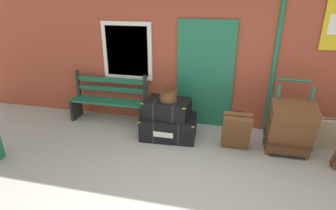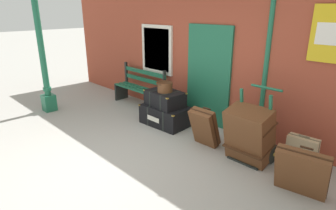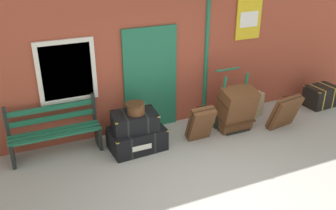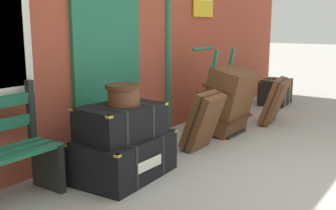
{
  "view_description": "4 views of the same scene",
  "coord_description": "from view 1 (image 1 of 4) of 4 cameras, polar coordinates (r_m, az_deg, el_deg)",
  "views": [
    {
      "loc": [
        0.4,
        -2.73,
        2.51
      ],
      "look_at": [
        -0.63,
        1.66,
        0.67
      ],
      "focal_mm": 29.02,
      "sensor_mm": 36.0,
      "label": 1
    },
    {
      "loc": [
        3.48,
        -2.24,
        2.42
      ],
      "look_at": [
        -0.42,
        1.58,
        0.53
      ],
      "focal_mm": 30.25,
      "sensor_mm": 36.0,
      "label": 2
    },
    {
      "loc": [
        -2.5,
        -3.99,
        3.69
      ],
      "look_at": [
        -0.03,
        1.65,
        0.82
      ],
      "focal_mm": 39.68,
      "sensor_mm": 36.0,
      "label": 3
    },
    {
      "loc": [
        -3.56,
        -0.83,
        1.51
      ],
      "look_at": [
        0.35,
        1.87,
        0.56
      ],
      "focal_mm": 43.06,
      "sensor_mm": 36.0,
      "label": 4
    }
  ],
  "objects": [
    {
      "name": "suitcase_brown",
      "position": [
        4.76,
        14.14,
        -5.34
      ],
      "size": [
        0.48,
        0.43,
        0.73
      ],
      "color": "brown",
      "rests_on": "ground"
    },
    {
      "name": "ground_plane",
      "position": [
        3.73,
        3.84,
        -20.21
      ],
      "size": [
        60.0,
        60.0,
        0.0
      ],
      "primitive_type": "plane",
      "color": "#A3A099"
    },
    {
      "name": "porters_trolley",
      "position": [
        5.13,
        23.56,
        -5.7
      ],
      "size": [
        0.71,
        0.6,
        1.2
      ],
      "color": "black",
      "rests_on": "ground"
    },
    {
      "name": "steamer_trunk_middle",
      "position": [
        4.97,
        -0.14,
        -0.66
      ],
      "size": [
        0.85,
        0.61,
        0.33
      ],
      "color": "black",
      "rests_on": "steamer_trunk_base"
    },
    {
      "name": "large_brown_trunk",
      "position": [
        4.89,
        24.23,
        -4.5
      ],
      "size": [
        0.7,
        0.62,
        0.95
      ],
      "color": "brown",
      "rests_on": "ground"
    },
    {
      "name": "brick_facade",
      "position": [
        5.41,
        8.94,
        12.23
      ],
      "size": [
        10.4,
        0.35,
        3.2
      ],
      "color": "#9E422D",
      "rests_on": "ground"
    },
    {
      "name": "suitcase_olive",
      "position": [
        5.5,
        30.44,
        -5.17
      ],
      "size": [
        0.46,
        0.21,
        0.57
      ],
      "color": "tan",
      "rests_on": "ground"
    },
    {
      "name": "round_hatbox",
      "position": [
        4.84,
        0.06,
        2.23
      ],
      "size": [
        0.34,
        0.33,
        0.21
      ],
      "color": "brown",
      "rests_on": "steamer_trunk_middle"
    },
    {
      "name": "platform_bench",
      "position": [
        5.83,
        -12.3,
        0.93
      ],
      "size": [
        1.6,
        0.43,
        1.01
      ],
      "color": "#1E6647",
      "rests_on": "ground"
    },
    {
      "name": "steamer_trunk_base",
      "position": [
        5.11,
        0.14,
        -4.56
      ],
      "size": [
        1.05,
        0.71,
        0.43
      ],
      "color": "black",
      "rests_on": "ground"
    }
  ]
}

